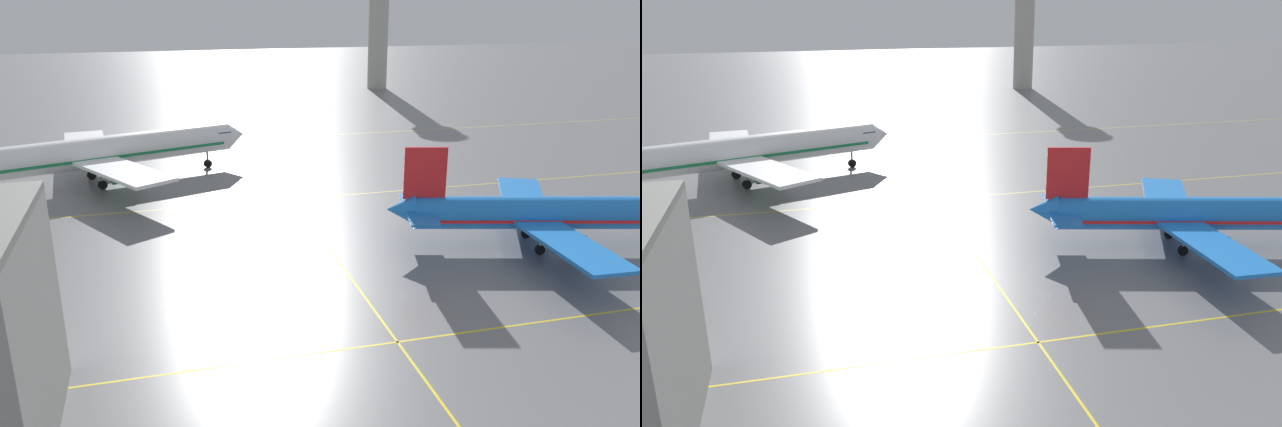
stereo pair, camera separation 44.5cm
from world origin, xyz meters
TOP-DOWN VIEW (x-y plane):
  - airliner_second_row at (21.50, 47.82)m, footprint 32.75×27.89m
  - airliner_third_row at (-22.80, 83.29)m, footprint 39.85×34.07m
  - taxiway_markings at (0.00, 51.70)m, footprint 166.64×157.52m
  - control_tower at (43.35, 160.83)m, footprint 8.82×8.82m

SIDE VIEW (x-z plane):
  - taxiway_markings at x=0.00m, z-range 0.00..0.01m
  - airliner_second_row at x=21.50m, z-range -1.63..8.67m
  - airliner_third_row at x=-22.80m, z-range -2.01..10.69m
  - control_tower at x=43.35m, z-range 2.93..37.18m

